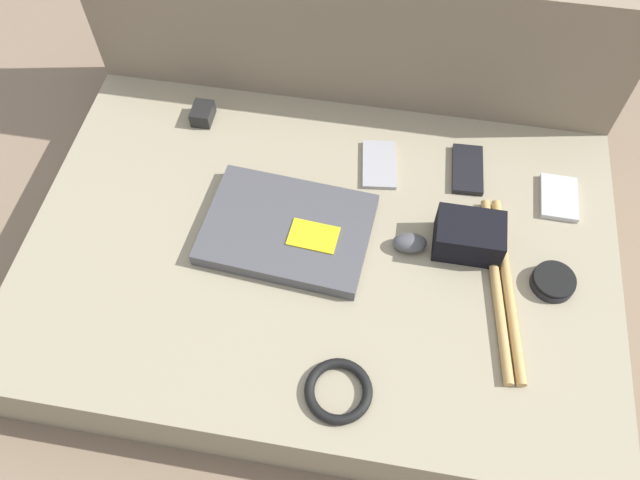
% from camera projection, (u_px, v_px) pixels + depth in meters
% --- Properties ---
extents(ground_plane, '(8.00, 8.00, 0.00)m').
position_uv_depth(ground_plane, '(320.00, 284.00, 1.31)').
color(ground_plane, '#7A6651').
extents(couch_seat, '(1.11, 0.75, 0.15)m').
position_uv_depth(couch_seat, '(320.00, 266.00, 1.24)').
color(couch_seat, gray).
rests_on(couch_seat, ground_plane).
extents(couch_backrest, '(1.11, 0.20, 0.46)m').
position_uv_depth(couch_backrest, '(356.00, 46.00, 1.36)').
color(couch_backrest, '#7F705B').
rests_on(couch_backrest, ground_plane).
extents(laptop, '(0.33, 0.25, 0.03)m').
position_uv_depth(laptop, '(288.00, 229.00, 1.18)').
color(laptop, '#47474C').
rests_on(laptop, couch_seat).
extents(computer_mouse, '(0.07, 0.05, 0.03)m').
position_uv_depth(computer_mouse, '(410.00, 243.00, 1.16)').
color(computer_mouse, '#4C4C51').
rests_on(computer_mouse, couch_seat).
extents(speaker_puck, '(0.08, 0.08, 0.02)m').
position_uv_depth(speaker_puck, '(553.00, 282.00, 1.12)').
color(speaker_puck, black).
rests_on(speaker_puck, couch_seat).
extents(phone_silver, '(0.07, 0.11, 0.01)m').
position_uv_depth(phone_silver, '(559.00, 198.00, 1.23)').
color(phone_silver, '#B7B7BC').
rests_on(phone_silver, couch_seat).
extents(phone_black, '(0.08, 0.13, 0.01)m').
position_uv_depth(phone_black, '(379.00, 164.00, 1.28)').
color(phone_black, '#99999E').
rests_on(phone_black, couch_seat).
extents(phone_small, '(0.07, 0.12, 0.01)m').
position_uv_depth(phone_small, '(467.00, 169.00, 1.27)').
color(phone_small, black).
rests_on(phone_small, couch_seat).
extents(camera_pouch, '(0.12, 0.09, 0.07)m').
position_uv_depth(camera_pouch, '(469.00, 236.00, 1.15)').
color(camera_pouch, black).
rests_on(camera_pouch, couch_seat).
extents(charger_brick, '(0.04, 0.06, 0.03)m').
position_uv_depth(charger_brick, '(203.00, 114.00, 1.34)').
color(charger_brick, black).
rests_on(charger_brick, couch_seat).
extents(cable_coil, '(0.11, 0.11, 0.02)m').
position_uv_depth(cable_coil, '(338.00, 391.00, 1.02)').
color(cable_coil, black).
rests_on(cable_coil, couch_seat).
extents(drumstick_pair, '(0.09, 0.37, 0.02)m').
position_uv_depth(drumstick_pair, '(502.00, 286.00, 1.12)').
color(drumstick_pair, tan).
rests_on(drumstick_pair, couch_seat).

